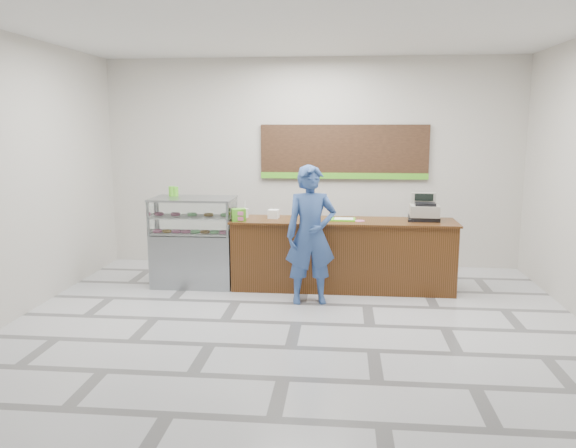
# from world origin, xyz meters

# --- Properties ---
(floor) EXTENTS (7.00, 7.00, 0.00)m
(floor) POSITION_xyz_m (0.00, 0.00, 0.00)
(floor) COLOR silver
(floor) RESTS_ON ground
(back_wall) EXTENTS (7.00, 0.00, 7.00)m
(back_wall) POSITION_xyz_m (0.00, 3.00, 1.75)
(back_wall) COLOR beige
(back_wall) RESTS_ON floor
(ceiling) EXTENTS (7.00, 7.00, 0.00)m
(ceiling) POSITION_xyz_m (0.00, 0.00, 3.50)
(ceiling) COLOR silver
(ceiling) RESTS_ON back_wall
(sales_counter) EXTENTS (3.26, 0.76, 1.03)m
(sales_counter) POSITION_xyz_m (0.55, 1.55, 0.52)
(sales_counter) COLOR #552D15
(sales_counter) RESTS_ON floor
(display_case) EXTENTS (1.22, 0.72, 1.33)m
(display_case) POSITION_xyz_m (-1.67, 1.55, 0.68)
(display_case) COLOR gray
(display_case) RESTS_ON floor
(menu_board) EXTENTS (2.80, 0.06, 0.90)m
(menu_board) POSITION_xyz_m (0.55, 2.96, 1.93)
(menu_board) COLOR black
(menu_board) RESTS_ON back_wall
(cash_register) EXTENTS (0.43, 0.45, 0.39)m
(cash_register) POSITION_xyz_m (1.72, 1.67, 1.18)
(cash_register) COLOR black
(cash_register) RESTS_ON sales_counter
(card_terminal) EXTENTS (0.10, 0.16, 0.04)m
(card_terminal) POSITION_xyz_m (1.52, 1.52, 1.05)
(card_terminal) COLOR black
(card_terminal) RESTS_ON sales_counter
(serving_tray) EXTENTS (0.38, 0.28, 0.02)m
(serving_tray) POSITION_xyz_m (0.54, 1.55, 1.04)
(serving_tray) COLOR #5BDE15
(serving_tray) RESTS_ON sales_counter
(napkin_box) EXTENTS (0.16, 0.16, 0.13)m
(napkin_box) POSITION_xyz_m (-0.47, 1.61, 1.09)
(napkin_box) COLOR white
(napkin_box) RESTS_ON sales_counter
(straw_cup) EXTENTS (0.09, 0.09, 0.13)m
(straw_cup) POSITION_xyz_m (-0.90, 1.65, 1.10)
(straw_cup) COLOR silver
(straw_cup) RESTS_ON sales_counter
(promo_box) EXTENTS (0.23, 0.19, 0.18)m
(promo_box) POSITION_xyz_m (-0.95, 1.34, 1.12)
(promo_box) COLOR #54BB24
(promo_box) RESTS_ON sales_counter
(donut_decal) EXTENTS (0.16, 0.16, 0.00)m
(donut_decal) POSITION_xyz_m (0.78, 1.49, 1.03)
(donut_decal) COLOR #D86596
(donut_decal) RESTS_ON sales_counter
(green_cup_left) EXTENTS (0.10, 0.10, 0.15)m
(green_cup_left) POSITION_xyz_m (-2.03, 1.70, 1.41)
(green_cup_left) COLOR #54BB24
(green_cup_left) RESTS_ON display_case
(green_cup_right) EXTENTS (0.09, 0.09, 0.14)m
(green_cup_right) POSITION_xyz_m (-1.98, 1.70, 1.40)
(green_cup_right) COLOR #54BB24
(green_cup_right) RESTS_ON display_case
(customer) EXTENTS (0.76, 0.57, 1.87)m
(customer) POSITION_xyz_m (0.12, 0.86, 0.94)
(customer) COLOR #2F4C88
(customer) RESTS_ON floor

